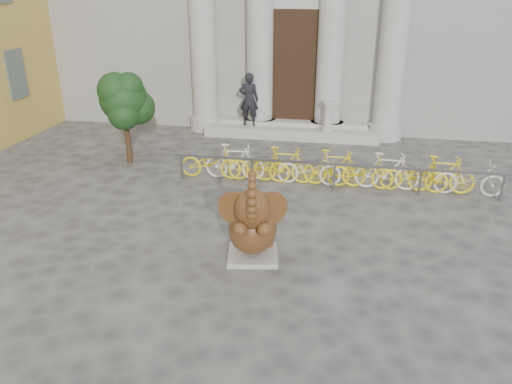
% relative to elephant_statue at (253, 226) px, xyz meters
% --- Properties ---
extents(ground, '(80.00, 80.00, 0.00)m').
position_rel_elephant_statue_xyz_m(ground, '(-0.25, -0.91, -0.71)').
color(ground, '#474442').
rests_on(ground, ground).
extents(entrance_steps, '(6.00, 1.20, 0.36)m').
position_rel_elephant_statue_xyz_m(entrance_steps, '(-0.25, 8.49, -0.53)').
color(entrance_steps, '#A8A59E').
rests_on(entrance_steps, ground).
extents(elephant_statue, '(1.29, 1.51, 1.95)m').
position_rel_elephant_statue_xyz_m(elephant_statue, '(0.00, 0.00, 0.00)').
color(elephant_statue, '#A8A59E').
rests_on(elephant_statue, ground).
extents(bike_rack, '(8.62, 0.53, 1.00)m').
position_rel_elephant_statue_xyz_m(bike_rack, '(1.41, 4.11, -0.21)').
color(bike_rack, slate).
rests_on(bike_rack, ground).
extents(tree, '(1.56, 1.42, 2.71)m').
position_rel_elephant_statue_xyz_m(tree, '(-4.67, 4.86, 1.18)').
color(tree, '#332114').
rests_on(tree, ground).
extents(pedestrian, '(0.68, 0.45, 1.83)m').
position_rel_elephant_statue_xyz_m(pedestrian, '(-1.73, 8.39, 0.57)').
color(pedestrian, black).
rests_on(pedestrian, entrance_steps).
extents(balustrade_post, '(0.41, 0.41, 1.00)m').
position_rel_elephant_statue_xyz_m(balustrade_post, '(1.00, 8.19, 0.11)').
color(balustrade_post, '#A8A59E').
rests_on(balustrade_post, entrance_steps).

